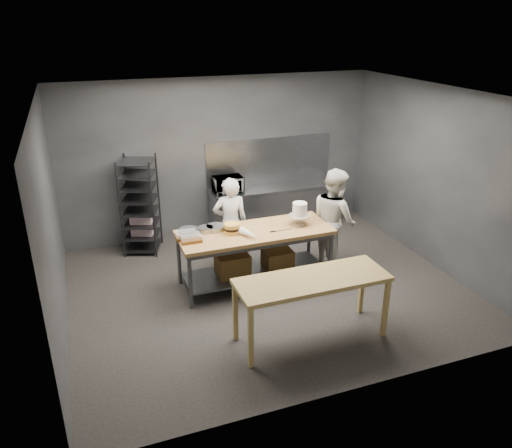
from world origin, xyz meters
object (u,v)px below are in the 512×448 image
(work_table, at_px, (254,251))
(near_counter, at_px, (312,284))
(chef_right, at_px, (334,219))
(frosted_cake_stand, at_px, (300,211))
(layer_cake, at_px, (232,228))
(microwave, at_px, (228,184))
(speed_rack, at_px, (140,206))
(chef_behind, at_px, (230,223))

(work_table, xyz_separation_m, near_counter, (0.20, -1.65, 0.24))
(chef_right, bearing_deg, frosted_cake_stand, 96.24)
(near_counter, height_order, layer_cake, layer_cake)
(work_table, relative_size, microwave, 4.43)
(speed_rack, bearing_deg, work_table, -51.33)
(microwave, distance_m, layer_cake, 1.98)
(chef_right, bearing_deg, chef_behind, 67.07)
(chef_behind, height_order, frosted_cake_stand, chef_behind)
(work_table, height_order, near_counter, work_table)
(work_table, distance_m, microwave, 2.00)
(chef_right, bearing_deg, work_table, 91.11)
(chef_behind, height_order, layer_cake, chef_behind)
(work_table, xyz_separation_m, frosted_cake_stand, (0.77, -0.02, 0.57))
(layer_cake, bearing_deg, work_table, -3.84)
(chef_right, height_order, layer_cake, chef_right)
(work_table, distance_m, frosted_cake_stand, 0.96)
(chef_right, distance_m, microwave, 2.25)
(speed_rack, height_order, microwave, speed_rack)
(chef_behind, height_order, chef_right, chef_right)
(near_counter, xyz_separation_m, microwave, (-0.02, 3.58, 0.24))
(chef_behind, bearing_deg, layer_cake, 83.39)
(speed_rack, relative_size, layer_cake, 7.25)
(near_counter, relative_size, frosted_cake_stand, 5.46)
(speed_rack, distance_m, frosted_cake_stand, 2.94)
(microwave, bearing_deg, chef_behind, -105.58)
(speed_rack, bearing_deg, chef_behind, -41.22)
(chef_behind, bearing_deg, chef_right, 167.98)
(chef_behind, xyz_separation_m, frosted_cake_stand, (0.93, -0.72, 0.35))
(microwave, distance_m, frosted_cake_stand, 2.04)
(microwave, bearing_deg, chef_right, -55.62)
(layer_cake, bearing_deg, near_counter, -71.73)
(chef_behind, bearing_deg, frosted_cake_stand, 151.31)
(chef_behind, distance_m, chef_right, 1.73)
(speed_rack, relative_size, chef_behind, 1.10)
(near_counter, distance_m, layer_cake, 1.77)
(near_counter, height_order, microwave, microwave)
(work_table, relative_size, speed_rack, 1.37)
(chef_right, relative_size, layer_cake, 7.21)
(layer_cake, bearing_deg, microwave, 74.45)
(speed_rack, distance_m, chef_behind, 1.76)
(near_counter, xyz_separation_m, chef_behind, (-0.37, 2.34, -0.02))
(speed_rack, bearing_deg, microwave, 2.75)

